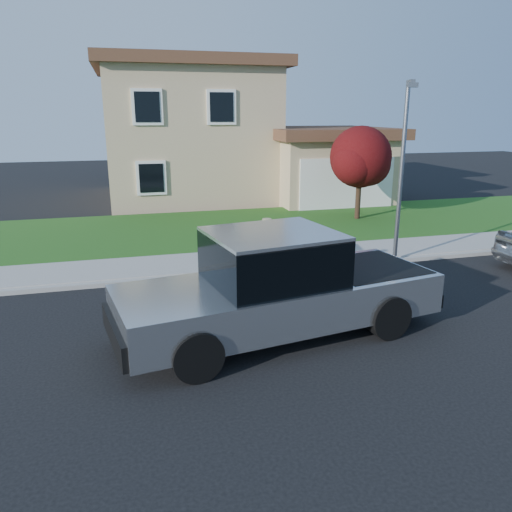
{
  "coord_description": "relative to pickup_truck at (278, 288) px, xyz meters",
  "views": [
    {
      "loc": [
        -3.43,
        -10.03,
        4.39
      ],
      "look_at": [
        -0.58,
        0.63,
        1.2
      ],
      "focal_mm": 35.0,
      "sensor_mm": 36.0,
      "label": 1
    }
  ],
  "objects": [
    {
      "name": "ground",
      "position": [
        0.58,
        1.09,
        -1.02
      ],
      "size": [
        80.0,
        80.0,
        0.0
      ],
      "primitive_type": "plane",
      "color": "black",
      "rests_on": "ground"
    },
    {
      "name": "curb",
      "position": [
        1.58,
        3.99,
        -0.96
      ],
      "size": [
        40.0,
        0.2,
        0.12
      ],
      "primitive_type": "cube",
      "color": "gray",
      "rests_on": "ground"
    },
    {
      "name": "sidewalk",
      "position": [
        1.58,
        5.09,
        -0.94
      ],
      "size": [
        40.0,
        2.0,
        0.15
      ],
      "primitive_type": "cube",
      "color": "gray",
      "rests_on": "ground"
    },
    {
      "name": "lawn",
      "position": [
        1.58,
        9.59,
        -0.97
      ],
      "size": [
        40.0,
        7.0,
        0.1
      ],
      "primitive_type": "cube",
      "color": "#184E16",
      "rests_on": "ground"
    },
    {
      "name": "house",
      "position": [
        1.89,
        17.47,
        2.15
      ],
      "size": [
        14.0,
        11.3,
        6.85
      ],
      "color": "tan",
      "rests_on": "ground"
    },
    {
      "name": "pickup_truck",
      "position": [
        0.0,
        0.0,
        0.0
      ],
      "size": [
        6.9,
        3.28,
        2.18
      ],
      "rotation": [
        0.0,
        0.0,
        0.17
      ],
      "color": "black",
      "rests_on": "ground"
    },
    {
      "name": "woman",
      "position": [
        0.52,
        2.63,
        -0.13
      ],
      "size": [
        0.69,
        0.53,
        1.86
      ],
      "rotation": [
        0.0,
        0.0,
        3.37
      ],
      "color": "tan",
      "rests_on": "ground"
    },
    {
      "name": "ornamental_tree",
      "position": [
        6.59,
        9.81,
        1.5
      ],
      "size": [
        2.75,
        2.48,
        3.78
      ],
      "color": "black",
      "rests_on": "lawn"
    },
    {
      "name": "trash_bin",
      "position": [
        1.55,
        4.19,
        -0.36
      ],
      "size": [
        0.72,
        0.8,
        1.01
      ],
      "rotation": [
        0.0,
        0.0,
        -0.16
      ],
      "color": "#103D1E",
      "rests_on": "sidewalk"
    },
    {
      "name": "street_lamp",
      "position": [
        4.85,
        3.78,
        1.96
      ],
      "size": [
        0.39,
        0.68,
        5.22
      ],
      "rotation": [
        0.0,
        0.0,
        -0.33
      ],
      "color": "slate",
      "rests_on": "ground"
    }
  ]
}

